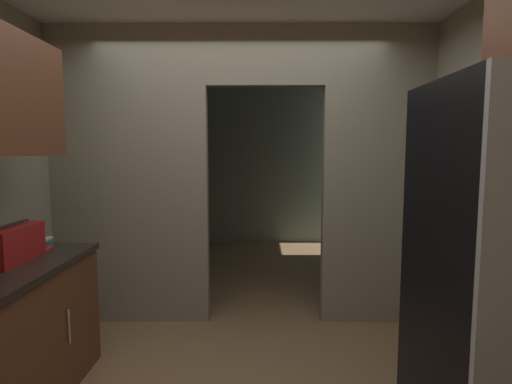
{
  "coord_description": "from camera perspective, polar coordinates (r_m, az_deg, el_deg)",
  "views": [
    {
      "loc": [
        0.16,
        -2.25,
        1.56
      ],
      "look_at": [
        0.14,
        0.41,
        1.29
      ],
      "focal_mm": 28.18,
      "sensor_mm": 36.0,
      "label": 1
    }
  ],
  "objects": [
    {
      "name": "kitchen_partition",
      "position": [
        3.6,
        -3.34,
        3.41
      ],
      "size": [
        3.39,
        0.12,
        2.64
      ],
      "color": "gray",
      "rests_on": "ground"
    },
    {
      "name": "adjoining_room_shell",
      "position": [
        5.78,
        -1.23,
        3.47
      ],
      "size": [
        3.39,
        3.3,
        2.64
      ],
      "color": "gray",
      "rests_on": "ground"
    },
    {
      "name": "book_stack",
      "position": [
        3.14,
        -28.24,
        -6.59
      ],
      "size": [
        0.14,
        0.17,
        0.08
      ],
      "color": "red",
      "rests_on": "lower_cabinet_run"
    },
    {
      "name": "boombox",
      "position": [
        2.87,
        -31.19,
        -6.39
      ],
      "size": [
        0.16,
        0.44,
        0.25
      ],
      "color": "maroon",
      "rests_on": "lower_cabinet_run"
    }
  ]
}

